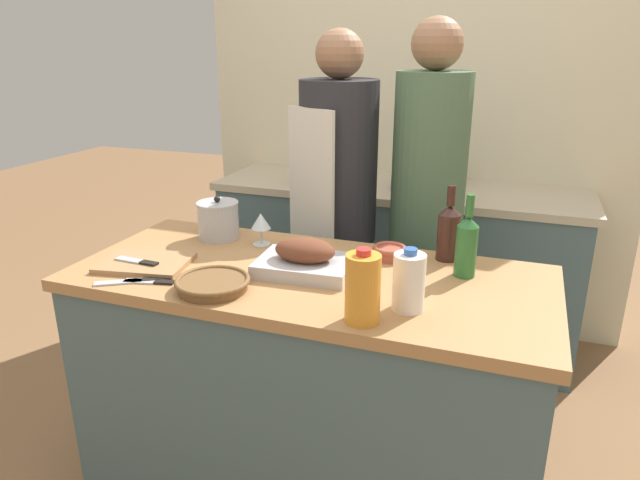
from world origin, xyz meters
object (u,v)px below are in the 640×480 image
wicker_basket (213,283)px  condiment_bottle_extra (436,184)px  wine_glass_left (261,222)px  condiment_bottle_short (297,167)px  cutting_board (145,263)px  condiment_bottle_tall (455,166)px  knife_chef (136,281)px  knife_paring (151,282)px  milk_jug (409,282)px  juice_jug (363,288)px  person_cook_aproned (337,211)px  stand_mixer (412,165)px  stock_pot (218,220)px  wine_bottle_green (449,231)px  mixing_bowl (390,252)px  person_cook_guest (427,209)px  roasting_pan (305,259)px  knife_bread (138,261)px  wine_bottle_dark (467,245)px

wicker_basket → condiment_bottle_extra: 1.53m
wine_glass_left → condiment_bottle_short: (-0.29, 1.05, -0.02)m
cutting_board → condiment_bottle_tall: bearing=63.6°
cutting_board → knife_chef: (0.06, -0.13, -0.01)m
knife_paring → condiment_bottle_short: 1.50m
wicker_basket → milk_jug: milk_jug is taller
juice_jug → milk_jug: 0.15m
milk_jug → knife_chef: 0.86m
person_cook_aproned → stand_mixer: bearing=99.6°
wine_glass_left → person_cook_aproned: (0.14, 0.47, -0.07)m
stock_pot → stand_mixer: size_ratio=0.52×
wicker_basket → knife_chef: bearing=-173.5°
stand_mixer → wine_bottle_green: bearing=-72.0°
wine_glass_left → condiment_bottle_extra: 1.14m
mixing_bowl → wine_bottle_green: 0.21m
knife_chef → condiment_bottle_short: size_ratio=1.14×
knife_chef → person_cook_guest: 1.23m
person_cook_aproned → roasting_pan: bearing=-53.8°
person_cook_aproned → person_cook_guest: (0.38, 0.05, 0.03)m
person_cook_aproned → wine_glass_left: bearing=-80.0°
wine_bottle_green → condiment_bottle_extra: size_ratio=2.03×
condiment_bottle_tall → condiment_bottle_extra: condiment_bottle_tall is taller
cutting_board → wine_glass_left: bearing=49.2°
wine_bottle_green → stand_mixer: (-0.33, 1.03, 0.01)m
knife_bread → condiment_bottle_tall: condiment_bottle_tall is taller
milk_jug → stock_pot: bearing=155.8°
mixing_bowl → person_cook_guest: person_cook_guest is taller
wine_bottle_green → knife_bread: size_ratio=1.60×
roasting_pan → knife_bread: 0.57m
milk_jug → knife_paring: (-0.80, -0.09, -0.08)m
person_cook_aproned → mixing_bowl: bearing=-25.8°
roasting_pan → knife_chef: bearing=-151.2°
wicker_basket → knife_bread: wicker_basket is taller
roasting_pan → condiment_bottle_extra: bearing=79.3°
wine_bottle_dark → person_cook_guest: bearing=111.5°
wicker_basket → person_cook_guest: 1.07m
mixing_bowl → condiment_bottle_extra: bearing=90.1°
stock_pot → condiment_bottle_short: same height
wicker_basket → wine_bottle_dark: 0.81m
stand_mixer → condiment_bottle_extra: bearing=-28.7°
stock_pot → wine_bottle_dark: wine_bottle_dark is taller
stand_mixer → condiment_bottle_short: 0.63m
condiment_bottle_extra → stock_pot: bearing=-123.4°
wicker_basket → wine_bottle_green: wine_bottle_green is taller
milk_jug → knife_chef: bearing=-173.2°
cutting_board → wine_bottle_dark: (1.03, 0.28, 0.10)m
knife_paring → condiment_bottle_extra: size_ratio=1.26×
condiment_bottle_tall → condiment_bottle_extra: size_ratio=1.57×
juice_jug → wine_bottle_green: (0.15, 0.55, 0.01)m
milk_jug → knife_paring: size_ratio=1.13×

